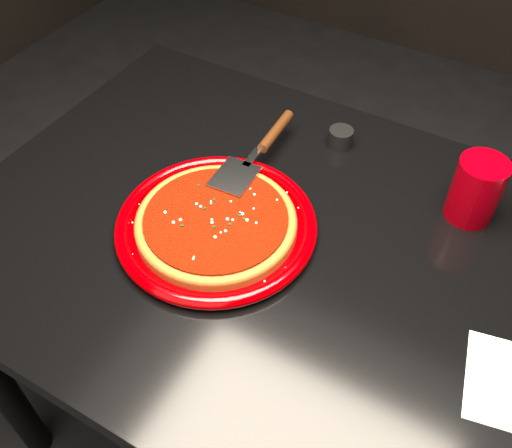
{
  "coord_description": "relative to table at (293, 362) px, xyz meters",
  "views": [
    {
      "loc": [
        0.24,
        -0.57,
        1.47
      ],
      "look_at": [
        -0.09,
        -0.01,
        0.77
      ],
      "focal_mm": 40.0,
      "sensor_mm": 36.0,
      "label": 1
    }
  ],
  "objects": [
    {
      "name": "ramekin",
      "position": [
        -0.06,
        0.27,
        0.39
      ],
      "size": [
        0.06,
        0.06,
        0.04
      ],
      "primitive_type": "cylinder",
      "rotation": [
        0.0,
        0.0,
        0.23
      ],
      "color": "black",
      "rests_on": "table"
    },
    {
      "name": "cup",
      "position": [
        0.21,
        0.21,
        0.43
      ],
      "size": [
        0.1,
        0.1,
        0.12
      ],
      "primitive_type": "cylinder",
      "rotation": [
        0.0,
        0.0,
        0.19
      ],
      "color": "#880008",
      "rests_on": "table"
    },
    {
      "name": "parmesan_dusting",
      "position": [
        -0.15,
        -0.04,
        0.41
      ],
      "size": [
        0.23,
        0.23,
        0.01
      ],
      "primitive_type": null,
      "color": "beige",
      "rests_on": "plate"
    },
    {
      "name": "table",
      "position": [
        0.0,
        0.0,
        0.0
      ],
      "size": [
        1.2,
        0.8,
        0.75
      ],
      "primitive_type": "cube",
      "color": "black",
      "rests_on": "floor"
    },
    {
      "name": "pizza_crust",
      "position": [
        -0.15,
        -0.04,
        0.39
      ],
      "size": [
        0.35,
        0.35,
        0.01
      ],
      "primitive_type": "cylinder",
      "rotation": [
        0.0,
        0.0,
        -0.35
      ],
      "color": "brown",
      "rests_on": "plate"
    },
    {
      "name": "pizza_server",
      "position": [
        -0.16,
        0.13,
        0.42
      ],
      "size": [
        0.1,
        0.29,
        0.02
      ],
      "primitive_type": null,
      "rotation": [
        0.0,
        0.0,
        0.05
      ],
      "color": "silver",
      "rests_on": "plate"
    },
    {
      "name": "pizza_sauce",
      "position": [
        -0.15,
        -0.04,
        0.4
      ],
      "size": [
        0.31,
        0.31,
        0.01
      ],
      "primitive_type": "cylinder",
      "rotation": [
        0.0,
        0.0,
        -0.35
      ],
      "color": "#6D1203",
      "rests_on": "plate"
    },
    {
      "name": "pizza_crust_rim",
      "position": [
        -0.15,
        -0.04,
        0.4
      ],
      "size": [
        0.35,
        0.35,
        0.02
      ],
      "primitive_type": "torus",
      "rotation": [
        0.0,
        0.0,
        -0.35
      ],
      "color": "brown",
      "rests_on": "plate"
    },
    {
      "name": "plate",
      "position": [
        -0.15,
        -0.04,
        0.39
      ],
      "size": [
        0.44,
        0.44,
        0.03
      ],
      "primitive_type": "cylinder",
      "rotation": [
        0.0,
        0.0,
        -0.35
      ],
      "color": "#730001",
      "rests_on": "table"
    },
    {
      "name": "floor",
      "position": [
        0.0,
        0.0,
        -0.38
      ],
      "size": [
        4.0,
        4.0,
        0.01
      ],
      "primitive_type": "cube",
      "color": "black",
      "rests_on": "ground"
    },
    {
      "name": "basil_flecks",
      "position": [
        -0.15,
        -0.04,
        0.41
      ],
      "size": [
        0.21,
        0.21,
        0.0
      ],
      "primitive_type": null,
      "color": "black",
      "rests_on": "plate"
    }
  ]
}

